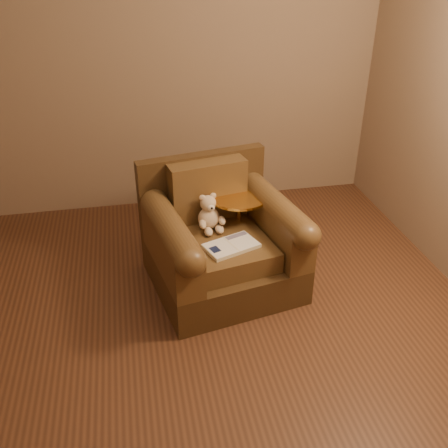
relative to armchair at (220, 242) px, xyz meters
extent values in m
plane|color=#53301C|center=(-0.39, -0.68, -0.32)|extent=(4.00, 4.00, 0.00)
cube|color=#856A51|center=(-0.39, 1.32, 1.03)|extent=(4.00, 0.02, 2.70)
cube|color=#422C16|center=(0.01, -0.04, -0.19)|extent=(1.08, 1.04, 0.26)
cube|color=#422C16|center=(-0.07, 0.35, 0.23)|extent=(0.93, 0.27, 0.58)
cube|color=brown|center=(0.02, -0.09, 0.01)|extent=(0.65, 0.74, 0.14)
cube|color=brown|center=(-0.04, 0.23, 0.29)|extent=(0.56, 0.25, 0.42)
cube|color=brown|center=(-0.35, -0.16, 0.09)|extent=(0.33, 0.81, 0.30)
cube|color=brown|center=(0.38, -0.02, 0.09)|extent=(0.33, 0.81, 0.30)
cylinder|color=brown|center=(-0.35, -0.16, 0.23)|extent=(0.33, 0.81, 0.19)
cylinder|color=brown|center=(0.38, -0.02, 0.23)|extent=(0.33, 0.81, 0.19)
ellipsoid|color=beige|center=(-0.06, 0.08, 0.15)|extent=(0.15, 0.14, 0.16)
sphere|color=beige|center=(-0.07, 0.09, 0.26)|extent=(0.11, 0.11, 0.11)
ellipsoid|color=beige|center=(-0.11, 0.09, 0.31)|extent=(0.04, 0.03, 0.04)
ellipsoid|color=beige|center=(-0.03, 0.10, 0.31)|extent=(0.04, 0.03, 0.04)
ellipsoid|color=beige|center=(-0.06, 0.04, 0.25)|extent=(0.05, 0.03, 0.04)
sphere|color=black|center=(-0.05, 0.02, 0.26)|extent=(0.02, 0.02, 0.02)
ellipsoid|color=beige|center=(-0.12, 0.00, 0.15)|extent=(0.05, 0.10, 0.05)
ellipsoid|color=beige|center=(0.02, 0.03, 0.15)|extent=(0.05, 0.10, 0.05)
ellipsoid|color=beige|center=(-0.09, -0.02, 0.10)|extent=(0.06, 0.10, 0.05)
ellipsoid|color=beige|center=(-0.01, 0.00, 0.10)|extent=(0.06, 0.10, 0.05)
cube|color=beige|center=(0.03, -0.20, 0.09)|extent=(0.38, 0.30, 0.02)
cube|color=white|center=(-0.05, -0.23, 0.10)|extent=(0.22, 0.25, 0.00)
cube|color=white|center=(0.11, -0.18, 0.10)|extent=(0.22, 0.25, 0.00)
cube|color=beige|center=(0.03, -0.20, 0.10)|extent=(0.08, 0.19, 0.00)
cube|color=#0F1638|center=(-0.08, -0.25, 0.10)|extent=(0.08, 0.09, 0.00)
cube|color=slate|center=(0.09, -0.11, 0.10)|extent=(0.16, 0.09, 0.00)
cylinder|color=gold|center=(0.16, 0.16, -0.31)|extent=(0.34, 0.34, 0.03)
cylinder|color=gold|center=(0.16, 0.16, -0.03)|extent=(0.03, 0.03, 0.55)
cylinder|color=gold|center=(0.16, 0.16, 0.25)|extent=(0.42, 0.42, 0.02)
cylinder|color=gold|center=(0.16, 0.16, 0.24)|extent=(0.03, 0.03, 0.02)
camera|label=1|loc=(-0.55, -2.86, 1.82)|focal=40.00mm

